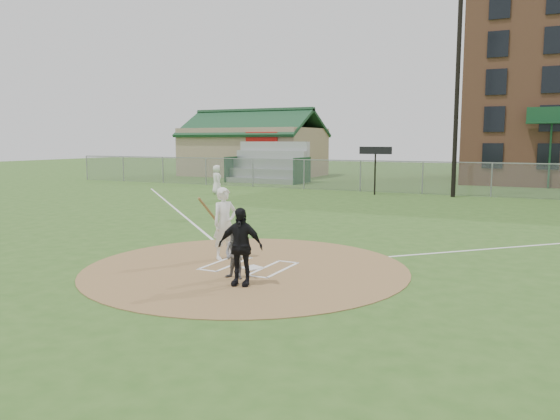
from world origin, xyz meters
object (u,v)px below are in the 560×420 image
at_px(catcher, 235,254).
at_px(ondeck_player, 217,180).
at_px(umpire, 240,246).
at_px(home_plate, 252,268).
at_px(batter_at_plate, 225,223).

relative_size(catcher, ondeck_player, 0.66).
bearing_deg(umpire, catcher, 119.99).
bearing_deg(home_plate, ondeck_player, 125.33).
height_order(home_plate, batter_at_plate, batter_at_plate).
bearing_deg(home_plate, batter_at_plate, 151.84).
height_order(home_plate, catcher, catcher).
bearing_deg(ondeck_player, batter_at_plate, 167.81).
distance_m(home_plate, catcher, 1.26).
distance_m(catcher, batter_at_plate, 2.29).
bearing_deg(catcher, home_plate, 97.91).
relative_size(catcher, umpire, 0.66).
xyz_separation_m(home_plate, umpire, (0.55, -1.54, 0.88)).
relative_size(umpire, batter_at_plate, 0.89).
bearing_deg(umpire, home_plate, 97.69).
xyz_separation_m(catcher, batter_at_plate, (-1.40, 1.77, 0.41)).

